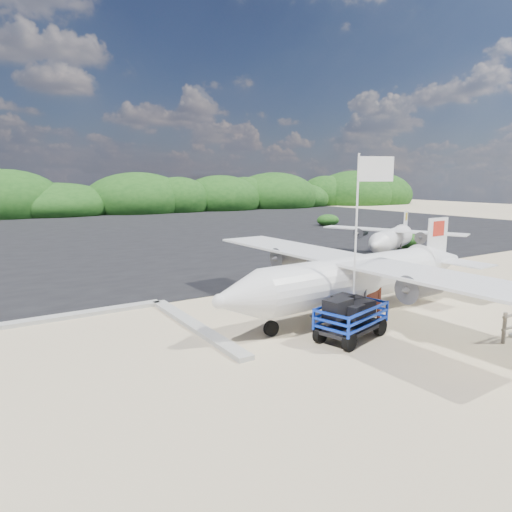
{
  "coord_description": "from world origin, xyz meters",
  "views": [
    {
      "loc": [
        -10.73,
        -12.34,
        5.08
      ],
      "look_at": [
        -0.44,
        3.98,
        1.77
      ],
      "focal_mm": 32.0,
      "sensor_mm": 36.0,
      "label": 1
    }
  ],
  "objects_px": {
    "signboard": "(361,321)",
    "crew_a": "(304,287)",
    "flagpole": "(352,332)",
    "crew_b": "(262,289)",
    "aircraft_large": "(269,231)",
    "baggage_cart": "(351,339)"
  },
  "relations": [
    {
      "from": "baggage_cart",
      "to": "crew_a",
      "type": "bearing_deg",
      "value": 59.95
    },
    {
      "from": "flagpole",
      "to": "aircraft_large",
      "type": "xyz_separation_m",
      "value": [
        14.0,
        25.85,
        0.0
      ]
    },
    {
      "from": "crew_a",
      "to": "crew_b",
      "type": "relative_size",
      "value": 1.0
    },
    {
      "from": "signboard",
      "to": "aircraft_large",
      "type": "distance_m",
      "value": 28.26
    },
    {
      "from": "flagpole",
      "to": "crew_b",
      "type": "bearing_deg",
      "value": 104.43
    },
    {
      "from": "crew_a",
      "to": "baggage_cart",
      "type": "bearing_deg",
      "value": 52.01
    },
    {
      "from": "flagpole",
      "to": "crew_a",
      "type": "relative_size",
      "value": 3.63
    },
    {
      "from": "signboard",
      "to": "crew_a",
      "type": "xyz_separation_m",
      "value": [
        -0.58,
        2.62,
        0.81
      ]
    },
    {
      "from": "crew_b",
      "to": "signboard",
      "type": "bearing_deg",
      "value": 140.68
    },
    {
      "from": "signboard",
      "to": "crew_a",
      "type": "height_order",
      "value": "crew_a"
    },
    {
      "from": "crew_b",
      "to": "aircraft_large",
      "type": "xyz_separation_m",
      "value": [
        15.03,
        21.88,
        -0.81
      ]
    },
    {
      "from": "baggage_cart",
      "to": "aircraft_large",
      "type": "xyz_separation_m",
      "value": [
        14.47,
        26.26,
        0.0
      ]
    },
    {
      "from": "signboard",
      "to": "crew_a",
      "type": "relative_size",
      "value": 1.06
    },
    {
      "from": "flagpole",
      "to": "aircraft_large",
      "type": "relative_size",
      "value": 0.4
    },
    {
      "from": "signboard",
      "to": "crew_a",
      "type": "distance_m",
      "value": 2.8
    },
    {
      "from": "baggage_cart",
      "to": "crew_b",
      "type": "height_order",
      "value": "crew_b"
    },
    {
      "from": "crew_a",
      "to": "crew_b",
      "type": "xyz_separation_m",
      "value": [
        -1.56,
        0.66,
        0.0
      ]
    },
    {
      "from": "baggage_cart",
      "to": "crew_b",
      "type": "xyz_separation_m",
      "value": [
        -0.56,
        4.38,
        0.81
      ]
    },
    {
      "from": "crew_b",
      "to": "baggage_cart",
      "type": "bearing_deg",
      "value": 114.65
    },
    {
      "from": "crew_b",
      "to": "aircraft_large",
      "type": "height_order",
      "value": "aircraft_large"
    },
    {
      "from": "flagpole",
      "to": "crew_b",
      "type": "xyz_separation_m",
      "value": [
        -1.02,
        3.98,
        0.81
      ]
    },
    {
      "from": "flagpole",
      "to": "signboard",
      "type": "height_order",
      "value": "flagpole"
    }
  ]
}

